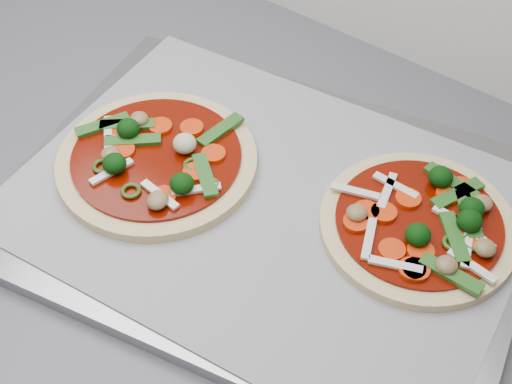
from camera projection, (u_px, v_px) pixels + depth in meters
The scene contains 5 objects.
base_cabinet at pixel (68, 272), 1.24m from camera, with size 3.60×0.60×0.86m, color silver.
baking_tray at pixel (266, 208), 0.71m from camera, with size 0.50×0.37×0.02m, color gray.
parchment at pixel (266, 202), 0.70m from camera, with size 0.48×0.35×0.00m, color gray.
pizza_left at pixel (156, 159), 0.73m from camera, with size 0.27×0.27×0.03m.
pizza_right at pixel (423, 224), 0.67m from camera, with size 0.24×0.24×0.03m.
Camera 1 is at (0.70, 0.92, 1.45)m, focal length 50.00 mm.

